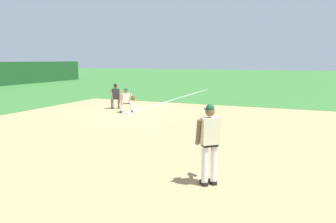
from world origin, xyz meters
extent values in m
plane|color=#336B2D|center=(0.00, 0.00, 0.00)|extent=(160.00, 160.00, 0.00)
cube|color=tan|center=(-4.00, -3.35, 0.00)|extent=(18.00, 18.00, 0.01)
cube|color=white|center=(7.68, 0.00, 0.01)|extent=(15.36, 0.10, 0.00)
cube|color=white|center=(0.00, 0.00, 0.04)|extent=(0.38, 0.38, 0.09)
sphere|color=white|center=(-3.34, -2.97, 0.04)|extent=(0.07, 0.07, 0.07)
cube|color=black|center=(-8.04, -6.60, 0.04)|extent=(0.27, 0.25, 0.09)
cylinder|color=white|center=(-8.07, -6.62, 0.50)|extent=(0.15, 0.15, 0.84)
cube|color=black|center=(-7.89, -6.77, 0.04)|extent=(0.27, 0.25, 0.09)
cylinder|color=white|center=(-7.92, -6.79, 0.50)|extent=(0.15, 0.15, 0.84)
cube|color=black|center=(-8.00, -6.71, 0.94)|extent=(0.37, 0.39, 0.06)
cube|color=beige|center=(-8.00, -6.71, 1.26)|extent=(0.44, 0.46, 0.60)
sphere|color=brown|center=(-7.98, -6.69, 1.69)|extent=(0.21, 0.21, 0.21)
sphere|color=#194C28|center=(-7.98, -6.69, 1.76)|extent=(0.20, 0.20, 0.20)
cube|color=#194C28|center=(-7.91, -6.64, 1.74)|extent=(0.19, 0.20, 0.02)
cylinder|color=brown|center=(-8.10, -6.47, 1.23)|extent=(0.20, 0.19, 0.59)
cylinder|color=brown|center=(-7.61, -6.71, 1.35)|extent=(0.46, 0.41, 0.41)
ellipsoid|color=brown|center=(-7.54, -6.65, 1.19)|extent=(0.36, 0.34, 0.34)
cube|color=black|center=(0.52, -0.01, 0.04)|extent=(0.27, 0.25, 0.09)
cylinder|color=white|center=(0.55, 0.01, 0.28)|extent=(0.15, 0.15, 0.40)
cube|color=black|center=(0.14, 0.45, 0.04)|extent=(0.27, 0.25, 0.09)
cylinder|color=white|center=(0.17, 0.47, 0.28)|extent=(0.15, 0.15, 0.40)
cube|color=black|center=(0.36, 0.24, 0.50)|extent=(0.37, 0.39, 0.06)
cube|color=beige|center=(0.36, 0.24, 0.78)|extent=(0.44, 0.46, 0.52)
sphere|color=#9E7051|center=(0.35, 0.23, 1.17)|extent=(0.21, 0.21, 0.21)
sphere|color=#194C28|center=(0.35, 0.23, 1.24)|extent=(0.20, 0.20, 0.20)
cube|color=#194C28|center=(0.28, 0.17, 1.22)|extent=(0.19, 0.20, 0.02)
cylinder|color=#9E7051|center=(0.20, -0.21, 0.92)|extent=(0.51, 0.44, 0.24)
cylinder|color=#9E7051|center=(0.13, 0.37, 0.72)|extent=(0.24, 0.22, 0.58)
ellipsoid|color=brown|center=(0.04, -0.35, 0.85)|extent=(0.30, 0.29, 0.35)
cube|color=black|center=(1.45, 1.34, 0.04)|extent=(0.27, 0.25, 0.09)
cylinder|color=#515154|center=(1.48, 1.37, 0.33)|extent=(0.15, 0.15, 0.50)
cube|color=black|center=(1.19, 1.64, 0.04)|extent=(0.27, 0.25, 0.09)
cylinder|color=#515154|center=(1.22, 1.67, 0.33)|extent=(0.15, 0.15, 0.50)
cube|color=black|center=(1.35, 1.52, 0.60)|extent=(0.37, 0.39, 0.06)
cube|color=#232326|center=(1.35, 1.52, 0.89)|extent=(0.44, 0.46, 0.54)
sphere|color=brown|center=(1.33, 1.51, 1.29)|extent=(0.21, 0.21, 0.21)
sphere|color=black|center=(1.33, 1.51, 1.36)|extent=(0.20, 0.20, 0.20)
cube|color=black|center=(1.27, 1.45, 1.34)|extent=(0.19, 0.20, 0.02)
cylinder|color=brown|center=(1.40, 1.23, 0.86)|extent=(0.30, 0.28, 0.56)
cylinder|color=brown|center=(1.07, 1.61, 0.86)|extent=(0.30, 0.28, 0.56)
camera|label=1|loc=(-14.90, -8.59, 2.82)|focal=35.00mm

